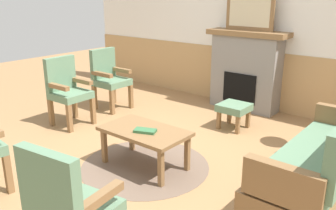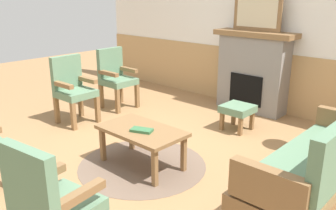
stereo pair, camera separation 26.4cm
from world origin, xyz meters
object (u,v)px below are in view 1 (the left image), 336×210
(footstool, at_px, (234,109))
(coffee_table, at_px, (144,134))
(armchair_by_window_left, at_px, (67,88))
(armchair_front_left, at_px, (68,206))
(book_on_table, at_px, (145,131))
(armchair_near_fireplace, at_px, (109,76))
(couch, at_px, (323,162))
(framed_picture, at_px, (250,12))
(fireplace, at_px, (246,70))

(footstool, bearing_deg, coffee_table, -96.46)
(armchair_by_window_left, distance_m, armchair_front_left, 3.05)
(book_on_table, height_order, armchair_by_window_left, armchair_by_window_left)
(armchair_near_fireplace, xyz_separation_m, armchair_front_left, (2.58, -2.67, 0.00))
(couch, distance_m, armchair_by_window_left, 3.51)
(armchair_by_window_left, bearing_deg, armchair_near_fireplace, 96.61)
(book_on_table, bearing_deg, framed_picture, 94.18)
(book_on_table, xyz_separation_m, armchair_by_window_left, (-1.83, 0.34, 0.08))
(fireplace, relative_size, coffee_table, 1.35)
(footstool, distance_m, armchair_near_fireplace, 2.13)
(fireplace, height_order, armchair_by_window_left, fireplace)
(fireplace, distance_m, footstool, 1.04)
(book_on_table, distance_m, armchair_front_left, 1.58)
(framed_picture, bearing_deg, fireplace, -90.00)
(coffee_table, relative_size, armchair_near_fireplace, 0.98)
(couch, xyz_separation_m, book_on_table, (-1.67, -0.57, 0.06))
(fireplace, xyz_separation_m, armchair_by_window_left, (-1.64, -2.28, -0.11))
(framed_picture, bearing_deg, armchair_near_fireplace, -141.50)
(couch, xyz_separation_m, armchair_near_fireplace, (-3.60, 0.66, 0.14))
(book_on_table, bearing_deg, fireplace, 94.18)
(book_on_table, bearing_deg, footstool, 85.67)
(framed_picture, xyz_separation_m, armchair_front_left, (0.84, -4.06, -1.02))
(fireplace, height_order, coffee_table, fireplace)
(armchair_near_fireplace, bearing_deg, footstool, 12.86)
(fireplace, xyz_separation_m, footstool, (0.32, -0.92, -0.37))
(book_on_table, relative_size, armchair_near_fireplace, 0.24)
(couch, bearing_deg, armchair_by_window_left, -176.22)
(fireplace, bearing_deg, couch, -47.76)
(couch, distance_m, footstool, 1.91)
(armchair_near_fireplace, bearing_deg, book_on_table, -32.43)
(book_on_table, relative_size, armchair_by_window_left, 0.24)
(book_on_table, bearing_deg, couch, 19.01)
(armchair_by_window_left, bearing_deg, framed_picture, 54.19)
(couch, distance_m, armchair_near_fireplace, 3.67)
(book_on_table, height_order, armchair_near_fireplace, armchair_near_fireplace)
(fireplace, height_order, book_on_table, fireplace)
(book_on_table, relative_size, footstool, 0.58)
(couch, relative_size, armchair_by_window_left, 1.84)
(fireplace, distance_m, book_on_table, 2.63)
(armchair_near_fireplace, relative_size, armchair_by_window_left, 1.00)
(couch, relative_size, armchair_near_fireplace, 1.84)
(couch, relative_size, coffee_table, 1.88)
(fireplace, height_order, couch, fireplace)
(coffee_table, bearing_deg, armchair_by_window_left, 170.68)
(footstool, relative_size, armchair_by_window_left, 0.41)
(framed_picture, distance_m, footstool, 1.60)
(coffee_table, height_order, armchair_by_window_left, armchair_by_window_left)
(couch, height_order, armchair_by_window_left, same)
(couch, xyz_separation_m, coffee_table, (-1.72, -0.52, -0.01))
(framed_picture, height_order, footstool, framed_picture)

